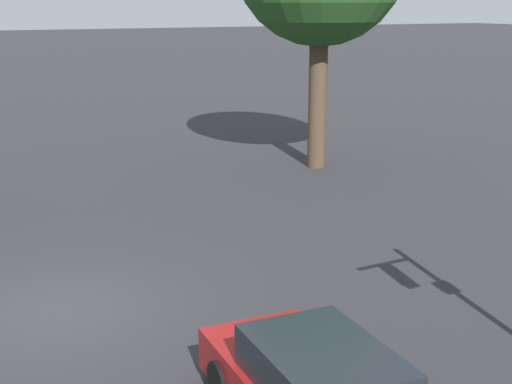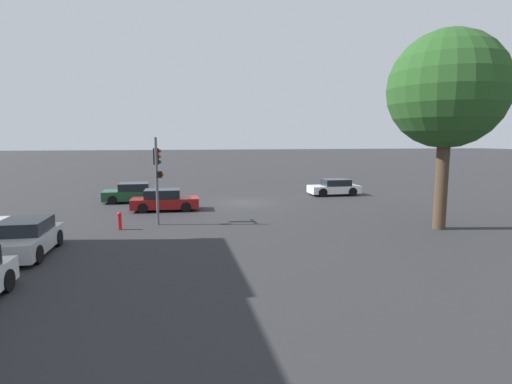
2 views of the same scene
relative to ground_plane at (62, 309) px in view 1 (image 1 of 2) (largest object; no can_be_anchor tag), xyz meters
The scene contains 1 object.
ground_plane is the anchor object (origin of this frame).
Camera 1 is at (12.81, -2.23, 5.61)m, focal length 50.00 mm.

